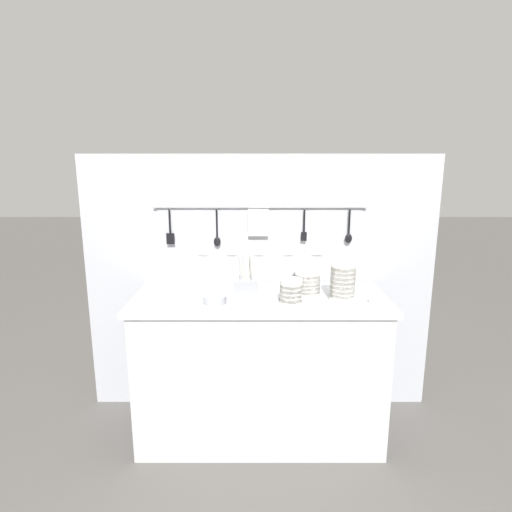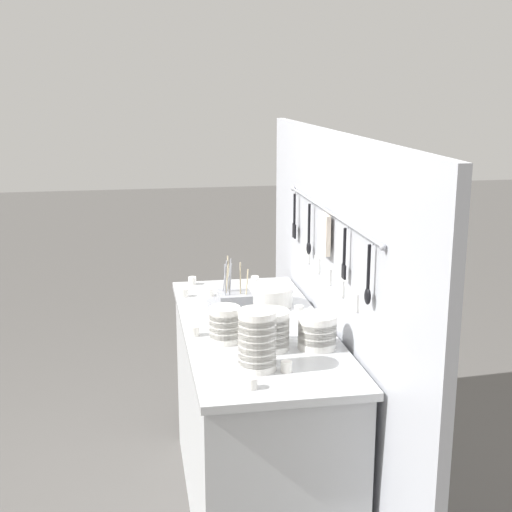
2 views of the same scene
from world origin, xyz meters
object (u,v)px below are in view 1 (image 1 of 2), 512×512
at_px(steel_mixing_bowl, 216,299).
at_px(cup_centre, 276,309).
at_px(bowl_stack_wide_centre, 308,276).
at_px(plate_stack, 216,283).
at_px(cutlery_caddy, 247,289).
at_px(cup_edge_far, 189,282).
at_px(cup_mid_row, 347,292).
at_px(bowl_stack_short_front, 292,292).
at_px(cup_by_caddy, 171,308).
at_px(bowl_stack_back_corner, 344,281).
at_px(cup_edge_near, 243,282).
at_px(cup_beside_plates, 374,300).
at_px(cup_front_right, 156,287).
at_px(cup_back_right, 177,301).
at_px(cup_front_left, 134,305).
at_px(cup_back_left, 290,288).
at_px(bowl_stack_tall_left, 308,283).

distance_m(steel_mixing_bowl, cup_centre, 0.36).
relative_size(bowl_stack_wide_centre, plate_stack, 0.70).
distance_m(steel_mixing_bowl, cutlery_caddy, 0.18).
bearing_deg(cutlery_caddy, cup_edge_far, 141.99).
xyz_separation_m(cup_centre, cup_mid_row, (0.43, 0.29, 0.00)).
height_order(bowl_stack_short_front, cup_by_caddy, bowl_stack_short_front).
bearing_deg(bowl_stack_back_corner, cup_edge_far, 162.35).
xyz_separation_m(bowl_stack_wide_centre, cup_mid_row, (0.21, -0.17, -0.05)).
relative_size(cup_by_caddy, cup_edge_near, 1.00).
bearing_deg(cutlery_caddy, cup_by_caddy, -154.50).
bearing_deg(cup_mid_row, cutlery_caddy, -170.10).
height_order(bowl_stack_back_corner, cup_edge_near, bowl_stack_back_corner).
bearing_deg(cup_centre, cup_beside_plates, 14.72).
xyz_separation_m(cutlery_caddy, cup_edge_far, (-0.37, 0.29, -0.05)).
height_order(bowl_stack_wide_centre, cup_mid_row, bowl_stack_wide_centre).
bearing_deg(cup_front_right, bowl_stack_back_corner, -9.50).
relative_size(cup_back_right, cup_centre, 1.00).
bearing_deg(steel_mixing_bowl, cutlery_caddy, 12.49).
relative_size(cup_front_left, cup_centre, 1.00).
bearing_deg(cup_front_right, cup_beside_plates, -10.41).
relative_size(cutlery_caddy, cup_edge_near, 6.90).
relative_size(cup_back_left, cup_by_caddy, 1.00).
distance_m(cup_front_left, cup_centre, 0.75).
distance_m(cup_edge_near, cup_mid_row, 0.65).
relative_size(bowl_stack_short_front, bowl_stack_tall_left, 0.94).
bearing_deg(bowl_stack_short_front, cup_beside_plates, 3.84).
relative_size(cup_edge_near, cup_beside_plates, 1.00).
bearing_deg(cup_centre, bowl_stack_tall_left, 54.35).
height_order(bowl_stack_wide_centre, cup_centre, bowl_stack_wide_centre).
xyz_separation_m(bowl_stack_wide_centre, steel_mixing_bowl, (-0.54, -0.31, -0.05)).
height_order(bowl_stack_tall_left, cup_by_caddy, bowl_stack_tall_left).
xyz_separation_m(bowl_stack_back_corner, cup_back_left, (-0.29, 0.16, -0.09)).
xyz_separation_m(bowl_stack_short_front, cup_front_right, (-0.80, 0.26, -0.05)).
xyz_separation_m(cup_front_right, cup_mid_row, (1.14, -0.08, 0.00)).
bearing_deg(cup_beside_plates, bowl_stack_wide_centre, 136.37).
bearing_deg(bowl_stack_tall_left, cup_edge_far, 164.17).
distance_m(bowl_stack_wide_centre, steel_mixing_bowl, 0.62).
distance_m(cup_back_right, cup_front_right, 0.30).
height_order(bowl_stack_wide_centre, steel_mixing_bowl, bowl_stack_wide_centre).
distance_m(cup_back_right, cup_front_left, 0.22).
relative_size(plate_stack, cup_front_right, 5.24).
bearing_deg(cup_by_caddy, cup_edge_near, 53.38).
xyz_separation_m(bowl_stack_short_front, cup_centre, (-0.09, -0.11, -0.05)).
xyz_separation_m(plate_stack, cup_back_left, (0.44, -0.03, -0.02)).
xyz_separation_m(bowl_stack_wide_centre, cup_beside_plates, (0.33, -0.31, -0.05)).
relative_size(plate_stack, cup_mid_row, 5.24).
distance_m(cup_back_left, cup_centre, 0.37).
height_order(cup_back_right, cup_edge_far, same).
bearing_deg(cup_by_caddy, cutlery_caddy, 25.50).
bearing_deg(cup_by_caddy, cup_front_right, 113.38).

